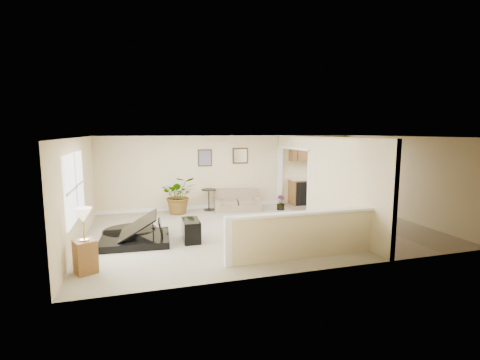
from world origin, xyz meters
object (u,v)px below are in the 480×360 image
object	(u,v)px
piano	(133,216)
palm_plant	(179,195)
small_plant	(281,204)
lamp_stand	(85,246)
piano_bench	(191,230)
accent_table	(209,197)
loveseat	(237,200)

from	to	relation	value
piano	palm_plant	xyz separation A→B (m)	(1.40, 2.59, -0.03)
small_plant	lamp_stand	size ratio (longest dim) A/B	0.40
piano_bench	accent_table	world-z (taller)	accent_table
piano_bench	accent_table	distance (m)	3.31
piano	small_plant	world-z (taller)	piano
loveseat	small_plant	bearing A→B (deg)	-9.86
small_plant	lamp_stand	world-z (taller)	lamp_stand
accent_table	palm_plant	size ratio (longest dim) A/B	0.59
palm_plant	piano	bearing A→B (deg)	-118.42
small_plant	lamp_stand	distance (m)	6.82
piano_bench	lamp_stand	xyz separation A→B (m)	(-2.19, -1.38, 0.27)
small_plant	lamp_stand	xyz separation A→B (m)	(-5.60, -3.87, 0.31)
piano_bench	palm_plant	distance (m)	2.97
piano	accent_table	distance (m)	3.68
piano_bench	loveseat	xyz separation A→B (m)	(2.00, 2.97, 0.08)
piano_bench	small_plant	size ratio (longest dim) A/B	1.55
loveseat	small_plant	size ratio (longest dim) A/B	3.35
piano_bench	small_plant	world-z (taller)	piano_bench
piano_bench	accent_table	xyz separation A→B (m)	(1.06, 3.13, 0.20)
small_plant	accent_table	bearing A→B (deg)	164.74
piano_bench	lamp_stand	size ratio (longest dim) A/B	0.62
small_plant	piano_bench	bearing A→B (deg)	-143.86
piano_bench	small_plant	bearing A→B (deg)	36.14
palm_plant	loveseat	bearing A→B (deg)	0.48
piano	loveseat	size ratio (longest dim) A/B	1.19
accent_table	palm_plant	distance (m)	1.03
accent_table	loveseat	bearing A→B (deg)	-9.87
piano	small_plant	bearing A→B (deg)	27.45
palm_plant	lamp_stand	xyz separation A→B (m)	(-2.24, -4.34, -0.07)
loveseat	palm_plant	distance (m)	1.96
small_plant	loveseat	bearing A→B (deg)	161.31
lamp_stand	piano	bearing A→B (deg)	64.27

